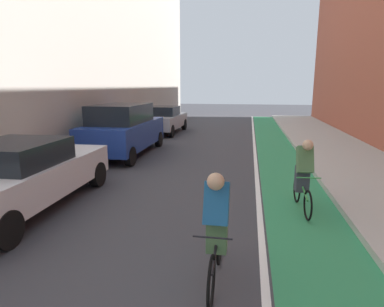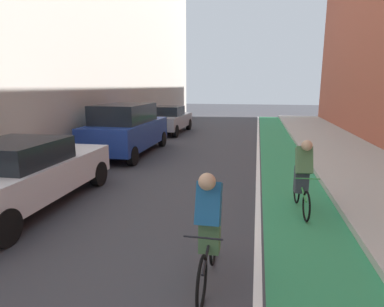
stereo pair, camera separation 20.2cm
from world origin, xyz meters
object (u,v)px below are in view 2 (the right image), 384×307
cyclist_mid (209,228)px  cyclist_trailing (303,173)px  parked_sedan_white (23,173)px  parked_sedan_silver (168,119)px  parked_suv_blue (127,129)px

cyclist_mid → cyclist_trailing: 3.38m
cyclist_trailing → cyclist_mid: bearing=-117.8°
parked_sedan_white → parked_sedan_silver: bearing=90.0°
parked_suv_blue → parked_sedan_silver: size_ratio=1.11×
parked_sedan_silver → cyclist_trailing: cyclist_trailing is taller
parked_suv_blue → parked_sedan_silver: bearing=90.0°
parked_sedan_silver → cyclist_mid: bearing=-72.4°
cyclist_mid → cyclist_trailing: size_ratio=1.03×
parked_sedan_white → cyclist_trailing: (5.99, 0.97, 0.06)m
parked_suv_blue → cyclist_trailing: (5.99, -4.88, -0.18)m
parked_suv_blue → parked_sedan_white: bearing=-90.0°
parked_sedan_white → cyclist_mid: size_ratio=2.67×
parked_sedan_silver → cyclist_trailing: size_ratio=2.56×
parked_suv_blue → cyclist_mid: size_ratio=2.76×
parked_sedan_white → cyclist_trailing: size_ratio=2.76×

